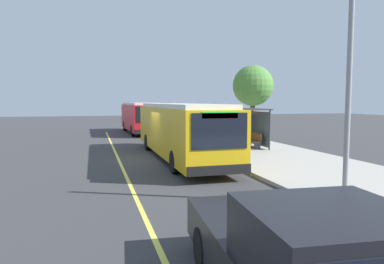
{
  "coord_description": "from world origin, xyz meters",
  "views": [
    {
      "loc": [
        18.67,
        -3.47,
        3.07
      ],
      "look_at": [
        1.0,
        1.48,
        1.49
      ],
      "focal_mm": 33.22,
      "sensor_mm": 36.0,
      "label": 1
    }
  ],
  "objects": [
    {
      "name": "sidewalk_curb",
      "position": [
        0.0,
        6.0,
        0.07
      ],
      "size": [
        44.0,
        6.4,
        0.15
      ],
      "primitive_type": "cube",
      "color": "#A8A399",
      "rests_on": "ground_plane"
    },
    {
      "name": "pedestrian_commuter",
      "position": [
        1.37,
        4.0,
        1.12
      ],
      "size": [
        0.24,
        0.4,
        1.69
      ],
      "color": "#282D47",
      "rests_on": "sidewalk_curb"
    },
    {
      "name": "street_tree_near_shelter",
      "position": [
        -5.68,
        8.06,
        4.21
      ],
      "size": [
        3.02,
        3.02,
        5.61
      ],
      "color": "brown",
      "rests_on": "sidewalk_curb"
    },
    {
      "name": "utility_pole",
      "position": [
        9.86,
        3.76,
        3.35
      ],
      "size": [
        0.16,
        0.16,
        6.4
      ],
      "primitive_type": "cylinder",
      "color": "gray",
      "rests_on": "sidewalk_curb"
    },
    {
      "name": "transit_bus_second",
      "position": [
        -16.02,
        0.99,
        1.61
      ],
      "size": [
        10.2,
        2.8,
        2.95
      ],
      "color": "red",
      "rests_on": "ground_plane"
    },
    {
      "name": "lane_stripe_center",
      "position": [
        0.0,
        -2.2,
        0.0
      ],
      "size": [
        36.0,
        0.14,
        0.01
      ],
      "primitive_type": "cube",
      "color": "#E0D64C",
      "rests_on": "ground_plane"
    },
    {
      "name": "waiting_bench",
      "position": [
        -1.66,
        6.24,
        0.63
      ],
      "size": [
        1.6,
        0.48,
        0.95
      ],
      "color": "brown",
      "rests_on": "sidewalk_curb"
    },
    {
      "name": "ground_plane",
      "position": [
        0.0,
        0.0,
        0.0
      ],
      "size": [
        120.0,
        120.0,
        0.0
      ],
      "primitive_type": "plane",
      "color": "#38383A"
    },
    {
      "name": "bus_shelter",
      "position": [
        -2.04,
        6.29,
        1.92
      ],
      "size": [
        2.9,
        1.6,
        2.48
      ],
      "color": "#333338",
      "rests_on": "sidewalk_curb"
    },
    {
      "name": "route_sign_post",
      "position": [
        1.05,
        3.43,
        1.96
      ],
      "size": [
        0.44,
        0.08,
        2.8
      ],
      "color": "#333338",
      "rests_on": "sidewalk_curb"
    },
    {
      "name": "transit_bus_main",
      "position": [
        0.22,
        1.01,
        1.62
      ],
      "size": [
        12.53,
        2.64,
        2.95
      ],
      "color": "gold",
      "rests_on": "ground_plane"
    },
    {
      "name": "pickup_truck",
      "position": [
        14.57,
        -0.81,
        0.86
      ],
      "size": [
        5.54,
        2.42,
        1.85
      ],
      "color": "black",
      "rests_on": "ground_plane"
    }
  ]
}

